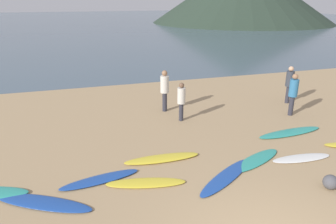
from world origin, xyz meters
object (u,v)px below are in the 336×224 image
(surfboard_2, at_px, (100,179))
(beach_rock_near, at_px, (331,182))
(surfboard_5, at_px, (226,177))
(surfboard_8, at_px, (290,132))
(surfboard_1, at_px, (43,203))
(surfboard_7, at_px, (302,158))
(person_1, at_px, (181,99))
(surfboard_6, at_px, (256,160))
(person_3, at_px, (289,82))
(surfboard_4, at_px, (162,158))
(surfboard_3, at_px, (146,183))
(person_0, at_px, (165,87))
(person_2, at_px, (293,91))

(surfboard_2, relative_size, beach_rock_near, 5.64)
(surfboard_5, xyz_separation_m, surfboard_8, (3.56, 2.00, 0.01))
(surfboard_1, bearing_deg, surfboard_5, 27.40)
(surfboard_1, relative_size, surfboard_8, 0.96)
(surfboard_5, bearing_deg, surfboard_7, -27.55)
(surfboard_7, bearing_deg, person_1, 124.28)
(surfboard_6, distance_m, beach_rock_near, 2.09)
(surfboard_8, bearing_deg, person_3, 50.61)
(person_3, bearing_deg, surfboard_7, -109.88)
(surfboard_4, xyz_separation_m, person_3, (7.05, 3.54, 0.96))
(surfboard_2, bearing_deg, surfboard_6, -13.79)
(surfboard_2, distance_m, surfboard_7, 5.97)
(surfboard_1, height_order, surfboard_5, surfboard_1)
(surfboard_2, relative_size, surfboard_3, 1.03)
(surfboard_5, height_order, surfboard_8, surfboard_8)
(surfboard_3, bearing_deg, person_0, 81.74)
(surfboard_3, relative_size, beach_rock_near, 5.50)
(surfboard_6, bearing_deg, beach_rock_near, -85.79)
(surfboard_6, distance_m, surfboard_8, 2.69)
(surfboard_2, distance_m, surfboard_4, 2.00)
(beach_rock_near, bearing_deg, surfboard_7, 76.06)
(person_2, height_order, beach_rock_near, person_2)
(surfboard_4, height_order, person_2, person_2)
(surfboard_4, bearing_deg, person_2, 20.82)
(person_0, bearing_deg, surfboard_7, 30.20)
(surfboard_1, xyz_separation_m, surfboard_4, (3.30, 1.24, 0.01))
(surfboard_7, height_order, person_1, person_1)
(surfboard_4, relative_size, beach_rock_near, 6.05)
(surfboard_8, xyz_separation_m, beach_rock_near, (-1.29, -3.26, 0.15))
(surfboard_2, height_order, surfboard_8, surfboard_2)
(person_1, bearing_deg, beach_rock_near, 33.15)
(surfboard_3, height_order, surfboard_5, surfboard_3)
(surfboard_1, xyz_separation_m, person_1, (4.93, 4.13, 0.87))
(surfboard_1, distance_m, surfboard_6, 5.98)
(surfboard_7, bearing_deg, person_0, 120.57)
(surfboard_8, relative_size, person_0, 1.49)
(surfboard_7, bearing_deg, surfboard_6, 171.41)
(surfboard_1, bearing_deg, person_0, 79.64)
(surfboard_4, bearing_deg, person_1, 62.32)
(surfboard_3, bearing_deg, person_3, 44.34)
(surfboard_5, height_order, surfboard_7, surfboard_5)
(surfboard_6, bearing_deg, surfboard_5, 179.94)
(surfboard_5, xyz_separation_m, person_1, (0.25, 4.37, 0.87))
(surfboard_3, height_order, person_2, person_2)
(surfboard_8, height_order, beach_rock_near, beach_rock_near)
(surfboard_1, relative_size, person_0, 1.44)
(surfboard_3, distance_m, surfboard_4, 1.38)
(surfboard_5, height_order, person_1, person_1)
(person_2, bearing_deg, surfboard_7, -127.30)
(person_1, bearing_deg, surfboard_1, -36.76)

